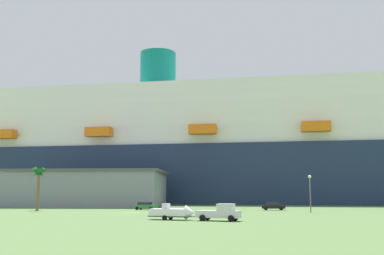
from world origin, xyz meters
name	(u,v)px	position (x,y,z in m)	size (l,w,h in m)	color
ground_plane	(164,207)	(0.00, 30.00, 0.00)	(600.00, 600.00, 0.00)	#4C6B38
cruise_ship	(266,153)	(24.49, 70.64, 15.98)	(273.42, 43.90, 56.60)	#1E2D4C
terminal_building	(83,188)	(-22.09, 34.37, 4.56)	(43.75, 28.65, 9.08)	gray
pickup_truck	(220,213)	(18.12, -20.46, 1.04)	(5.89, 3.14, 2.20)	silver
small_boat_on_trailer	(174,213)	(11.92, -19.21, 0.97)	(7.06, 3.12, 2.15)	#595960
palm_tree	(39,176)	(-21.89, 9.46, 6.98)	(3.15, 3.08, 8.73)	brown
street_lamp	(310,188)	(31.86, 5.34, 4.45)	(0.56, 0.56, 6.67)	slate
parked_car_green_wagon	(145,206)	(-0.72, 15.01, 0.83)	(5.00, 2.74, 1.58)	#2D723F
parked_car_black_coupe	(273,206)	(25.50, 17.06, 0.83)	(4.76, 2.21, 1.58)	black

